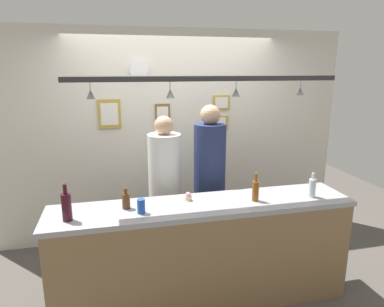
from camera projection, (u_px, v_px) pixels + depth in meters
name	position (u px, v px, depth m)	size (l,w,h in m)	color
ground_plane	(194.00, 278.00, 3.59)	(8.00, 8.00, 0.00)	#4C4742
back_wall	(174.00, 136.00, 4.31)	(4.40, 0.06, 2.60)	silver
bar_counter	(208.00, 244.00, 2.96)	(2.70, 0.55, 0.97)	#99999E
overhead_glass_rack	(203.00, 78.00, 2.81)	(2.20, 0.36, 0.04)	black
hanging_wineglass_far_left	(91.00, 94.00, 2.65)	(0.07, 0.07, 0.13)	silver
hanging_wineglass_left	(170.00, 93.00, 2.74)	(0.07, 0.07, 0.13)	silver
hanging_wineglass_center_left	(236.00, 91.00, 2.89)	(0.07, 0.07, 0.13)	silver
hanging_wineglass_center	(300.00, 90.00, 3.05)	(0.07, 0.07, 0.13)	silver
person_middle_white_patterned_shirt	(165.00, 179.00, 3.58)	(0.34, 0.34, 1.67)	#2D334C
person_right_navy_shirt	(210.00, 170.00, 3.67)	(0.34, 0.34, 1.77)	#2D334C
bottle_beer_brown_stubby	(126.00, 200.00, 2.91)	(0.07, 0.07, 0.18)	#512D14
bottle_beer_amber_tall	(256.00, 190.00, 3.07)	(0.06, 0.06, 0.26)	brown
bottle_wine_dark_red	(67.00, 206.00, 2.66)	(0.08, 0.08, 0.30)	#380F19
bottle_soda_clear	(312.00, 187.00, 3.16)	(0.06, 0.06, 0.23)	silver
drink_can	(141.00, 206.00, 2.81)	(0.07, 0.07, 0.12)	#1E4CB2
cupcake	(188.00, 197.00, 3.09)	(0.06, 0.06, 0.08)	beige
picture_frame_lower_pair	(217.00, 123.00, 4.36)	(0.30, 0.02, 0.18)	#B29338
picture_frame_crest	(163.00, 115.00, 4.17)	(0.18, 0.02, 0.26)	brown
picture_frame_caricature	(109.00, 114.00, 4.02)	(0.26, 0.02, 0.34)	#B29338
picture_frame_upper_small	(221.00, 103.00, 4.31)	(0.22, 0.02, 0.18)	#B29338
wall_clock	(139.00, 69.00, 3.98)	(0.22, 0.22, 0.03)	white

